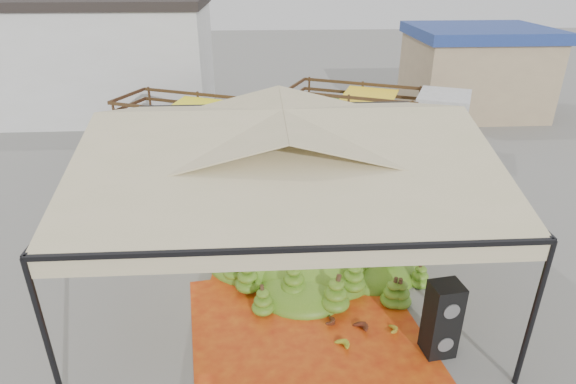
{
  "coord_description": "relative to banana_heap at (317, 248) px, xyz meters",
  "views": [
    {
      "loc": [
        -0.5,
        -10.1,
        6.92
      ],
      "look_at": [
        0.2,
        1.5,
        1.3
      ],
      "focal_mm": 30.0,
      "sensor_mm": 36.0,
      "label": 1
    }
  ],
  "objects": [
    {
      "name": "ground",
      "position": [
        -0.81,
        0.18,
        -0.58
      ],
      "size": [
        90.0,
        90.0,
        0.0
      ],
      "primitive_type": "plane",
      "color": "slate",
      "rests_on": "ground"
    },
    {
      "name": "canopy_tent",
      "position": [
        -0.81,
        0.18,
        2.72
      ],
      "size": [
        8.1,
        8.1,
        4.0
      ],
      "color": "black",
      "rests_on": "ground"
    },
    {
      "name": "building_white",
      "position": [
        -10.81,
        14.18,
        2.13
      ],
      "size": [
        14.3,
        6.3,
        5.4
      ],
      "color": "silver",
      "rests_on": "ground"
    },
    {
      "name": "building_tan",
      "position": [
        9.19,
        13.18,
        1.49
      ],
      "size": [
        6.3,
        5.3,
        4.1
      ],
      "color": "tan",
      "rests_on": "ground"
    },
    {
      "name": "tarp_left",
      "position": [
        -0.46,
        -2.29,
        -0.57
      ],
      "size": [
        5.24,
        5.05,
        0.01
      ],
      "primitive_type": "cube",
      "rotation": [
        0.0,
        0.0,
        0.14
      ],
      "color": "orange",
      "rests_on": "ground"
    },
    {
      "name": "tarp_right",
      "position": [
        -0.49,
        1.34,
        -0.57
      ],
      "size": [
        4.25,
        4.42,
        0.01
      ],
      "primitive_type": "cube",
      "rotation": [
        0.0,
        0.0,
        -0.09
      ],
      "color": "orange",
      "rests_on": "ground"
    },
    {
      "name": "banana_heap",
      "position": [
        0.0,
        0.0,
        0.0
      ],
      "size": [
        6.65,
        6.09,
        1.16
      ],
      "primitive_type": "ellipsoid",
      "rotation": [
        0.0,
        0.0,
        0.36
      ],
      "color": "#3F831B",
      "rests_on": "ground"
    },
    {
      "name": "hand_yellow_a",
      "position": [
        1.23,
        -2.38,
        -0.48
      ],
      "size": [
        0.47,
        0.4,
        0.2
      ],
      "primitive_type": "ellipsoid",
      "rotation": [
        0.0,
        0.0,
        -0.11
      ],
      "color": "gold",
      "rests_on": "ground"
    },
    {
      "name": "hand_yellow_b",
      "position": [
        0.14,
        -2.8,
        -0.47
      ],
      "size": [
        0.61,
        0.58,
        0.21
      ],
      "primitive_type": "ellipsoid",
      "rotation": [
        0.0,
        0.0,
        0.58
      ],
      "color": "gold",
      "rests_on": "ground"
    },
    {
      "name": "hand_red_a",
      "position": [
        -0.02,
        -2.04,
        -0.48
      ],
      "size": [
        0.56,
        0.51,
        0.21
      ],
      "primitive_type": "ellipsoid",
      "rotation": [
        0.0,
        0.0,
        -0.36
      ],
      "color": "#542613",
      "rests_on": "ground"
    },
    {
      "name": "hand_red_b",
      "position": [
        0.6,
        -2.33,
        -0.47
      ],
      "size": [
        0.64,
        0.62,
        0.23
      ],
      "primitive_type": "ellipsoid",
      "rotation": [
        0.0,
        0.0,
        0.58
      ],
      "color": "#5D2A15",
      "rests_on": "ground"
    },
    {
      "name": "hand_green",
      "position": [
        -0.41,
        -1.17,
        -0.49
      ],
      "size": [
        0.51,
        0.49,
        0.18
      ],
      "primitive_type": "ellipsoid",
      "rotation": [
        0.0,
        0.0,
        -0.58
      ],
      "color": "#347718",
      "rests_on": "ground"
    },
    {
      "name": "hanging_bunches",
      "position": [
        -0.21,
        -0.41,
        2.04
      ],
      "size": [
        4.74,
        0.24,
        0.2
      ],
      "color": "#397D1A",
      "rests_on": "ground"
    },
    {
      "name": "speaker_stack",
      "position": [
        2.02,
        -2.97,
        0.21
      ],
      "size": [
        0.64,
        0.58,
        1.59
      ],
      "rotation": [
        0.0,
        0.0,
        0.14
      ],
      "color": "black",
      "rests_on": "ground"
    },
    {
      "name": "banana_leaves",
      "position": [
        -2.54,
        0.58,
        -0.58
      ],
      "size": [
        0.96,
        1.36,
        3.7
      ],
      "primitive_type": null,
      "color": "#3A731E",
      "rests_on": "ground"
    },
    {
      "name": "vendor",
      "position": [
        -0.95,
        3.64,
        0.24
      ],
      "size": [
        0.67,
        0.51,
        1.64
      ],
      "primitive_type": "imported",
      "rotation": [
        0.0,
        0.0,
        2.94
      ],
      "color": "gray",
      "rests_on": "ground"
    },
    {
      "name": "truck_left",
      "position": [
        -3.19,
        7.59,
        0.83
      ],
      "size": [
        7.0,
        4.7,
        2.28
      ],
      "rotation": [
        0.0,
        0.0,
        -0.41
      ],
      "color": "#513C1B",
      "rests_on": "ground"
    },
    {
      "name": "truck_right",
      "position": [
        3.61,
        8.49,
        0.88
      ],
      "size": [
        7.27,
        4.98,
        2.37
      ],
      "rotation": [
        0.0,
        0.0,
        -0.42
      ],
      "color": "#4F391A",
      "rests_on": "ground"
    }
  ]
}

